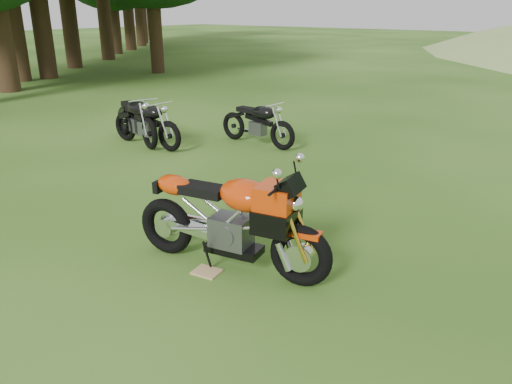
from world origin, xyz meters
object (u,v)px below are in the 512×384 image
Objects in this scene: vintage_moto_a at (146,122)px; vintage_moto_d at (136,118)px; plywood_board at (207,272)px; vintage_moto_b at (257,122)px; sport_motorcycle at (229,212)px.

vintage_moto_a is 0.43m from vintage_moto_d.
vintage_moto_b is (-2.94, 4.49, 0.47)m from plywood_board.
sport_motorcycle is at bearing -53.07° from vintage_moto_b.
vintage_moto_a is (-4.62, 2.98, 0.49)m from plywood_board.
vintage_moto_b is at bearing 41.50° from vintage_moto_a.
sport_motorcycle is 5.87m from vintage_moto_d.
vintage_moto_b is (-3.05, 4.24, -0.17)m from sport_motorcycle.
sport_motorcycle is 1.19× the size of vintage_moto_b.
vintage_moto_b is at bearing 112.69° from sport_motorcycle.
plywood_board is 5.92m from vintage_moto_d.
vintage_moto_d reaches higher than plywood_board.
sport_motorcycle is at bearing -11.59° from vintage_moto_d.
plywood_board is 0.14× the size of vintage_moto_d.
vintage_moto_d is at bearing 169.28° from vintage_moto_a.
plywood_board is at bearing -14.24° from vintage_moto_d.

